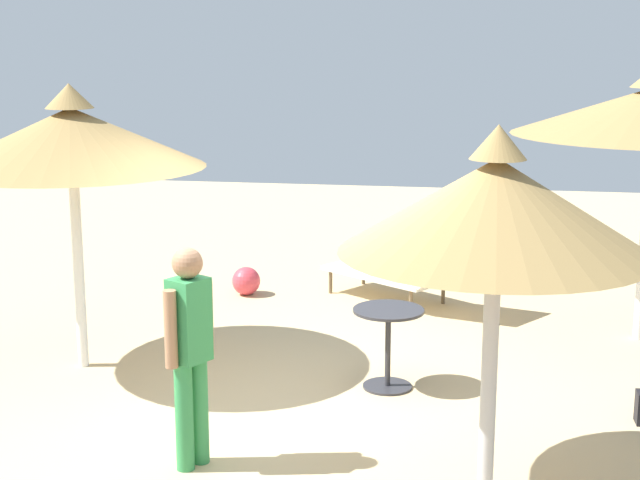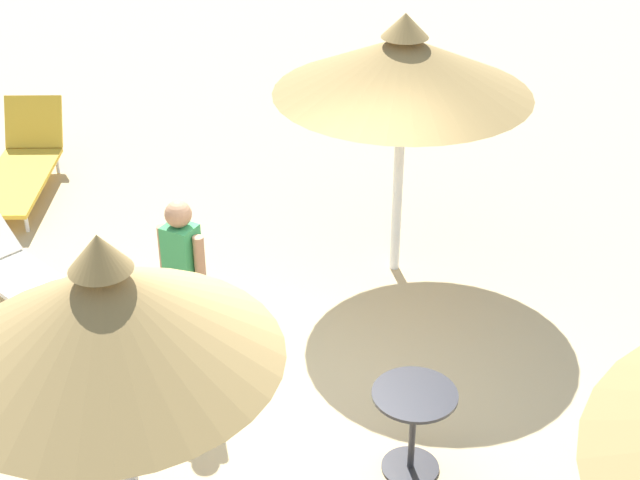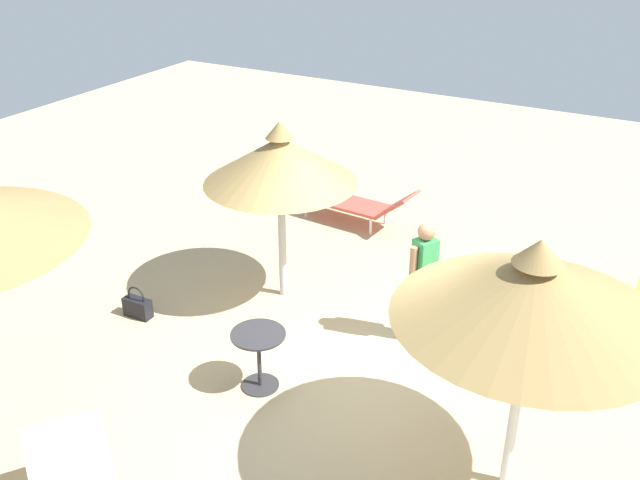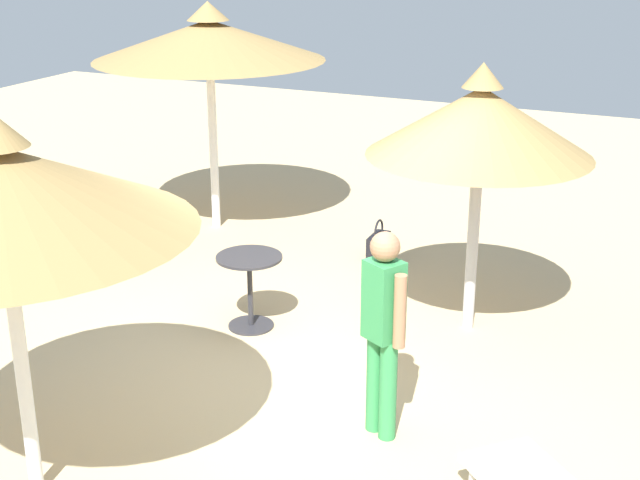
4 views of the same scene
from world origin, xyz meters
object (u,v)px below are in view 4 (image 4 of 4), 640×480
object	(u,v)px
person_standing_back	(383,324)
lounge_chair_front	(24,249)
parasol_umbrella_near_left	(209,40)
side_table_round	(250,279)
handbag	(378,244)
parasol_umbrella_edge	(480,122)

from	to	relation	value
person_standing_back	lounge_chair_front	bearing A→B (deg)	-104.98
parasol_umbrella_near_left	side_table_round	xyz separation A→B (m)	(2.39, 1.79, -1.82)
person_standing_back	handbag	size ratio (longest dim) A/B	3.60
lounge_chair_front	handbag	size ratio (longest dim) A/B	4.61
lounge_chair_front	person_standing_back	xyz separation A→B (m)	(1.20, 4.47, 0.52)
parasol_umbrella_edge	handbag	bearing A→B (deg)	-133.91
parasol_umbrella_edge	handbag	distance (m)	2.71
parasol_umbrella_near_left	handbag	xyz separation A→B (m)	(0.16, 2.24, -2.16)
handbag	side_table_round	distance (m)	2.30
parasol_umbrella_near_left	person_standing_back	xyz separation A→B (m)	(3.62, 3.57, -1.40)
handbag	person_standing_back	bearing A→B (deg)	21.11
parasol_umbrella_edge	person_standing_back	bearing A→B (deg)	-2.79
handbag	side_table_round	size ratio (longest dim) A/B	0.62
parasol_umbrella_near_left	person_standing_back	bearing A→B (deg)	44.63
person_standing_back	handbag	distance (m)	3.79
lounge_chair_front	side_table_round	bearing A→B (deg)	90.76
person_standing_back	side_table_round	xyz separation A→B (m)	(-1.23, -1.78, -0.42)
person_standing_back	parasol_umbrella_edge	bearing A→B (deg)	177.21
side_table_round	lounge_chair_front	bearing A→B (deg)	-89.24
parasol_umbrella_edge	lounge_chair_front	distance (m)	4.92
lounge_chair_front	person_standing_back	distance (m)	4.66
parasol_umbrella_near_left	person_standing_back	size ratio (longest dim) A/B	1.71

